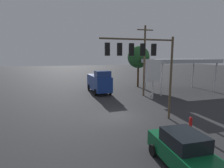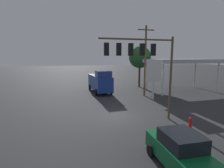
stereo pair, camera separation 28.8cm
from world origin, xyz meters
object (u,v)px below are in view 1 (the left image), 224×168
object	(u,v)px
utility_pole	(144,59)
sedan_waiting	(183,151)
price_sign	(153,72)
delivery_truck	(99,82)
street_tree	(138,57)
fire_hydrant	(191,122)
traffic_signal_assembly	(143,57)

from	to	relation	value
utility_pole	sedan_waiting	size ratio (longest dim) A/B	2.22
price_sign	delivery_truck	distance (m)	8.80
sedan_waiting	street_tree	size ratio (longest dim) A/B	0.59
delivery_truck	fire_hydrant	bearing A→B (deg)	10.92
sedan_waiting	price_sign	bearing A→B (deg)	159.06
sedan_waiting	street_tree	xyz separation A→B (m)	(-7.98, -23.14, 4.59)
price_sign	fire_hydrant	bearing A→B (deg)	79.28
traffic_signal_assembly	delivery_truck	world-z (taller)	traffic_signal_assembly
fire_hydrant	traffic_signal_assembly	bearing A→B (deg)	-36.01
fire_hydrant	sedan_waiting	bearing A→B (deg)	46.47
fire_hydrant	street_tree	bearing A→B (deg)	-101.75
price_sign	delivery_truck	bearing A→B (deg)	-45.90
utility_pole	street_tree	distance (m)	7.52
traffic_signal_assembly	sedan_waiting	bearing A→B (deg)	82.38
price_sign	delivery_truck	world-z (taller)	price_sign
traffic_signal_assembly	fire_hydrant	bearing A→B (deg)	143.99
traffic_signal_assembly	utility_pole	xyz separation A→B (m)	(-4.77, -9.41, -0.36)
delivery_truck	street_tree	xyz separation A→B (m)	(-8.11, -3.21, 3.85)
street_tree	utility_pole	bearing A→B (deg)	71.92
traffic_signal_assembly	fire_hydrant	xyz separation A→B (m)	(-3.17, 2.31, -5.16)
utility_pole	price_sign	distance (m)	2.78
street_tree	fire_hydrant	size ratio (longest dim) A/B	8.63
price_sign	fire_hydrant	world-z (taller)	price_sign
utility_pole	traffic_signal_assembly	bearing A→B (deg)	63.14
fire_hydrant	delivery_truck	bearing A→B (deg)	-75.02
price_sign	street_tree	distance (m)	9.82
price_sign	traffic_signal_assembly	bearing A→B (deg)	55.29
sedan_waiting	street_tree	bearing A→B (deg)	163.08
sedan_waiting	fire_hydrant	bearing A→B (deg)	138.58
price_sign	fire_hydrant	size ratio (longest dim) A/B	5.98
price_sign	fire_hydrant	distance (m)	10.15
traffic_signal_assembly	fire_hydrant	world-z (taller)	traffic_signal_assembly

